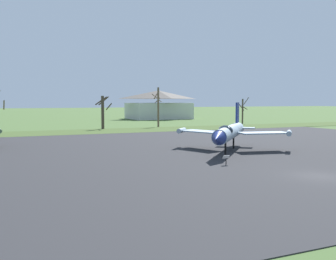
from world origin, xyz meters
TOP-DOWN VIEW (x-y plane):
  - ground_plane at (0.00, 0.00)m, footprint 600.00×600.00m
  - asphalt_apron at (0.00, 16.66)m, footprint 80.62×55.54m
  - grass_verge_strip at (0.00, 50.43)m, footprint 140.62×12.00m
  - jet_fighter_front_left at (1.67, 15.03)m, footprint 13.75×14.14m
  - info_placard_front_left at (-3.66, 7.40)m, footprint 0.64×0.32m
  - bare_tree_left_of_center at (-1.86, 56.10)m, footprint 2.88×2.80m
  - bare_tree_center at (11.01, 57.89)m, footprint 2.30×2.69m
  - bare_tree_right_of_center at (35.32, 60.64)m, footprint 2.33×2.23m
  - visitor_building at (26.28, 93.82)m, footprint 19.14×14.61m

SIDE VIEW (x-z plane):
  - ground_plane at x=0.00m, z-range 0.00..0.00m
  - asphalt_apron at x=0.00m, z-range 0.00..0.05m
  - grass_verge_strip at x=0.00m, z-range 0.00..0.06m
  - info_placard_front_left at x=-3.66m, z-range 0.14..1.06m
  - jet_fighter_front_left at x=1.67m, z-range -0.51..5.05m
  - bare_tree_right_of_center at x=35.32m, z-range 0.08..6.72m
  - bare_tree_left_of_center at x=-1.86m, z-range 0.37..7.11m
  - visitor_building at x=26.28m, z-range -0.09..8.91m
  - bare_tree_center at x=11.01m, z-range 0.25..8.94m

